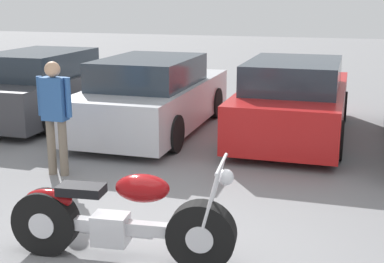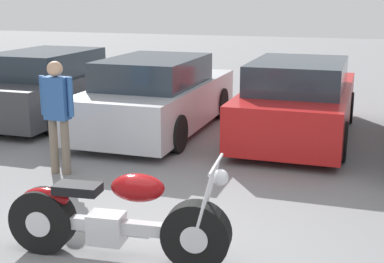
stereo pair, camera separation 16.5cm
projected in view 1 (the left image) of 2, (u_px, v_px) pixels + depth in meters
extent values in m
plane|color=slate|center=(145.00, 261.00, 5.16)|extent=(60.00, 60.00, 0.00)
cylinder|color=black|center=(201.00, 235.00, 4.97)|extent=(0.67, 0.26, 0.65)
cylinder|color=silver|center=(201.00, 235.00, 4.97)|extent=(0.28, 0.24, 0.26)
cylinder|color=black|center=(46.00, 222.00, 5.26)|extent=(0.67, 0.26, 0.65)
cylinder|color=silver|center=(46.00, 222.00, 5.26)|extent=(0.28, 0.24, 0.26)
cube|color=silver|center=(121.00, 227.00, 5.11)|extent=(1.20, 0.22, 0.12)
cube|color=silver|center=(111.00, 229.00, 5.14)|extent=(0.36, 0.27, 0.30)
ellipsoid|color=maroon|center=(142.00, 188.00, 4.97)|extent=(0.55, 0.36, 0.26)
cube|color=black|center=(81.00, 190.00, 5.10)|extent=(0.46, 0.28, 0.09)
ellipsoid|color=maroon|center=(49.00, 199.00, 5.20)|extent=(0.50, 0.25, 0.20)
cylinder|color=silver|center=(210.00, 204.00, 4.78)|extent=(0.22, 0.06, 0.71)
cylinder|color=silver|center=(213.00, 197.00, 4.95)|extent=(0.22, 0.06, 0.71)
cylinder|color=silver|center=(222.00, 164.00, 4.76)|extent=(0.09, 0.62, 0.03)
sphere|color=silver|center=(226.00, 177.00, 4.78)|extent=(0.15, 0.15, 0.15)
cylinder|color=silver|center=(95.00, 230.00, 5.34)|extent=(1.19, 0.19, 0.08)
cube|color=#3D3D42|center=(48.00, 92.00, 11.26)|extent=(1.76, 4.37, 0.77)
cube|color=#28333D|center=(39.00, 64.00, 10.86)|extent=(1.55, 2.27, 0.50)
cylinder|color=black|center=(49.00, 90.00, 12.80)|extent=(0.20, 0.63, 0.63)
cylinder|color=black|center=(112.00, 93.00, 12.34)|extent=(0.20, 0.63, 0.63)
cylinder|color=black|center=(49.00, 118.00, 9.82)|extent=(0.20, 0.63, 0.63)
cube|color=#BCBCC1|center=(155.00, 103.00, 10.13)|extent=(1.76, 4.37, 0.77)
cube|color=#28333D|center=(149.00, 71.00, 9.73)|extent=(1.55, 2.27, 0.50)
cylinder|color=black|center=(142.00, 99.00, 11.67)|extent=(0.20, 0.63, 0.63)
cylinder|color=black|center=(215.00, 103.00, 11.21)|extent=(0.20, 0.63, 0.63)
cylinder|color=black|center=(82.00, 127.00, 9.16)|extent=(0.20, 0.63, 0.63)
cylinder|color=black|center=(173.00, 134.00, 8.70)|extent=(0.20, 0.63, 0.63)
cube|color=red|center=(294.00, 107.00, 9.74)|extent=(1.76, 4.37, 0.77)
cube|color=#28333D|center=(294.00, 75.00, 9.34)|extent=(1.55, 2.27, 0.50)
cylinder|color=black|center=(261.00, 102.00, 11.28)|extent=(0.20, 0.63, 0.63)
cylinder|color=black|center=(342.00, 107.00, 10.82)|extent=(0.20, 0.63, 0.63)
cylinder|color=black|center=(233.00, 133.00, 8.77)|extent=(0.20, 0.63, 0.63)
cylinder|color=black|center=(337.00, 140.00, 8.31)|extent=(0.20, 0.63, 0.63)
cylinder|color=#726656|center=(51.00, 147.00, 7.60)|extent=(0.12, 0.12, 0.80)
cylinder|color=#726656|center=(63.00, 148.00, 7.55)|extent=(0.12, 0.12, 0.80)
cube|color=#2D5999|center=(54.00, 99.00, 7.40)|extent=(0.34, 0.20, 0.60)
cylinder|color=#2D5999|center=(40.00, 96.00, 7.46)|extent=(0.08, 0.08, 0.55)
cylinder|color=#2D5999|center=(68.00, 98.00, 7.33)|extent=(0.08, 0.08, 0.55)
sphere|color=tan|center=(52.00, 69.00, 7.30)|extent=(0.22, 0.22, 0.22)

